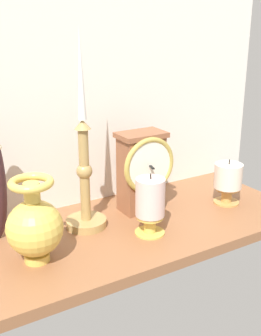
# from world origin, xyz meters

# --- Properties ---
(ground_plane) EXTENTS (1.00, 0.36, 0.02)m
(ground_plane) POSITION_xyz_m (0.00, 0.00, -0.01)
(ground_plane) COLOR brown
(back_wall) EXTENTS (1.20, 0.02, 0.65)m
(back_wall) POSITION_xyz_m (0.00, 0.18, 0.33)
(back_wall) COLOR silver
(back_wall) RESTS_ON ground_plane
(mantel_clock) EXTENTS (0.14, 0.10, 0.20)m
(mantel_clock) POSITION_xyz_m (0.15, 0.05, 0.11)
(mantel_clock) COLOR brown
(mantel_clock) RESTS_ON ground_plane
(candlestick_tall_left) EXTENTS (0.09, 0.09, 0.44)m
(candlestick_tall_left) POSITION_xyz_m (-0.01, 0.05, 0.12)
(candlestick_tall_left) COLOR #A6864D
(candlestick_tall_left) RESTS_ON ground_plane
(brass_vase_bulbous) EXTENTS (0.11, 0.11, 0.17)m
(brass_vase_bulbous) POSITION_xyz_m (-0.15, -0.04, 0.08)
(brass_vase_bulbous) COLOR gold
(brass_vase_bulbous) RESTS_ON ground_plane
(pillar_candle_front) EXTENTS (0.07, 0.07, 0.12)m
(pillar_candle_front) POSITION_xyz_m (0.36, -0.02, 0.06)
(pillar_candle_front) COLOR #C18D48
(pillar_candle_front) RESTS_ON ground_plane
(pillar_candle_near_clock) EXTENTS (0.07, 0.07, 0.14)m
(pillar_candle_near_clock) POSITION_xyz_m (0.10, -0.06, 0.07)
(pillar_candle_near_clock) COLOR gold
(pillar_candle_near_clock) RESTS_ON ground_plane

